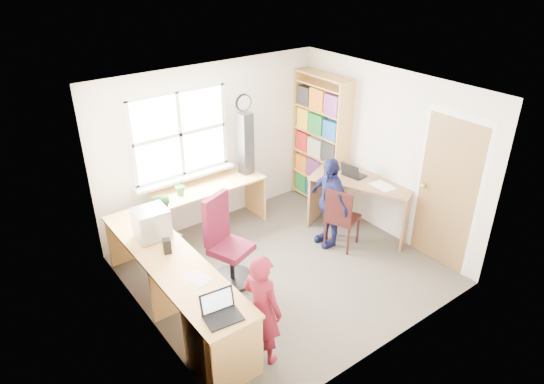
# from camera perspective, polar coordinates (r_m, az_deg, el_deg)

# --- Properties ---
(room) EXTENTS (3.64, 3.44, 2.44)m
(room) POSITION_cam_1_polar(r_m,az_deg,el_deg) (5.90, 0.98, 0.92)
(room) COLOR #4A443A
(room) RESTS_ON ground
(l_desk) EXTENTS (2.38, 2.95, 0.75)m
(l_desk) POSITION_cam_1_polar(r_m,az_deg,el_deg) (5.44, -7.83, -11.54)
(l_desk) COLOR #EEB25F
(l_desk) RESTS_ON ground
(right_desk) EXTENTS (1.21, 1.59, 0.83)m
(right_desk) POSITION_cam_1_polar(r_m,az_deg,el_deg) (7.12, 10.55, -0.17)
(right_desk) COLOR #9E734F
(right_desk) RESTS_ON ground
(bookshelf) EXTENTS (0.30, 1.02, 2.10)m
(bookshelf) POSITION_cam_1_polar(r_m,az_deg,el_deg) (7.71, 5.68, 5.68)
(bookshelf) COLOR #EEB25F
(bookshelf) RESTS_ON ground
(swivel_chair) EXTENTS (0.70, 0.70, 1.17)m
(swivel_chair) POSITION_cam_1_polar(r_m,az_deg,el_deg) (6.05, -5.45, -6.32)
(swivel_chair) COLOR black
(swivel_chair) RESTS_ON ground
(wooden_chair) EXTENTS (0.53, 0.53, 0.93)m
(wooden_chair) POSITION_cam_1_polar(r_m,az_deg,el_deg) (6.69, 8.11, -2.84)
(wooden_chair) COLOR #331211
(wooden_chair) RESTS_ON ground
(crt_monitor) EXTENTS (0.39, 0.35, 0.37)m
(crt_monitor) POSITION_cam_1_polar(r_m,az_deg,el_deg) (5.81, -13.99, -3.59)
(crt_monitor) COLOR #949498
(crt_monitor) RESTS_ON l_desk
(laptop_left) EXTENTS (0.37, 0.32, 0.23)m
(laptop_left) POSITION_cam_1_polar(r_m,az_deg,el_deg) (4.66, -6.07, -13.71)
(laptop_left) COLOR black
(laptop_left) RESTS_ON l_desk
(laptop_right) EXTENTS (0.30, 0.34, 0.21)m
(laptop_right) POSITION_cam_1_polar(r_m,az_deg,el_deg) (7.05, 9.45, 2.19)
(laptop_right) COLOR black
(laptop_right) RESTS_ON right_desk
(speaker_a) EXTENTS (0.11, 0.11, 0.17)m
(speaker_a) POSITION_cam_1_polar(r_m,az_deg,el_deg) (5.55, -12.26, -6.23)
(speaker_a) COLOR black
(speaker_a) RESTS_ON l_desk
(speaker_b) EXTENTS (0.11, 0.11, 0.20)m
(speaker_b) POSITION_cam_1_polar(r_m,az_deg,el_deg) (5.98, -14.57, -3.68)
(speaker_b) COLOR black
(speaker_b) RESTS_ON l_desk
(cd_tower) EXTENTS (0.20, 0.18, 0.93)m
(cd_tower) POSITION_cam_1_polar(r_m,az_deg,el_deg) (7.12, -3.10, 5.70)
(cd_tower) COLOR black
(cd_tower) RESTS_ON l_desk
(game_box) EXTENTS (0.36, 0.36, 0.06)m
(game_box) POSITION_cam_1_polar(r_m,az_deg,el_deg) (7.36, 7.61, 3.27)
(game_box) COLOR red
(game_box) RESTS_ON right_desk
(paper_a) EXTENTS (0.27, 0.32, 0.00)m
(paper_a) POSITION_cam_1_polar(r_m,az_deg,el_deg) (5.15, -8.74, -9.97)
(paper_a) COLOR white
(paper_a) RESTS_ON l_desk
(paper_b) EXTENTS (0.25, 0.34, 0.00)m
(paper_b) POSITION_cam_1_polar(r_m,az_deg,el_deg) (6.87, 12.89, 0.71)
(paper_b) COLOR white
(paper_b) RESTS_ON right_desk
(potted_plant) EXTENTS (0.20, 0.18, 0.30)m
(potted_plant) POSITION_cam_1_polar(r_m,az_deg,el_deg) (6.71, -10.69, 0.85)
(potted_plant) COLOR #2E702D
(potted_plant) RESTS_ON l_desk
(person_red) EXTENTS (0.42, 0.52, 1.25)m
(person_red) POSITION_cam_1_polar(r_m,az_deg,el_deg) (4.92, -1.19, -13.60)
(person_red) COLOR maroon
(person_red) RESTS_ON ground
(person_green) EXTENTS (0.44, 0.56, 1.12)m
(person_green) POSITION_cam_1_polar(r_m,az_deg,el_deg) (6.27, -12.56, -4.94)
(person_green) COLOR #2D6F2C
(person_green) RESTS_ON ground
(person_navy) EXTENTS (0.41, 0.80, 1.31)m
(person_navy) POSITION_cam_1_polar(r_m,az_deg,el_deg) (6.71, 6.73, -1.20)
(person_navy) COLOR #151843
(person_navy) RESTS_ON ground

